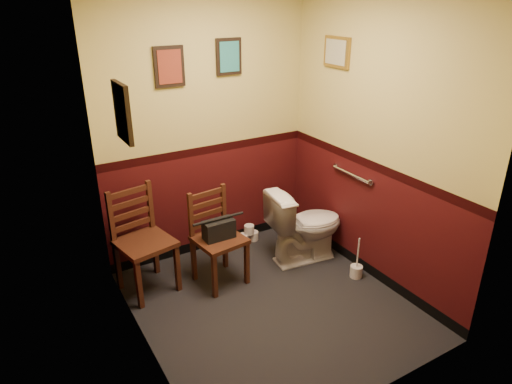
{
  "coord_description": "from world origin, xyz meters",
  "views": [
    {
      "loc": [
        -1.81,
        -2.81,
        2.54
      ],
      "look_at": [
        0.0,
        0.25,
        1.0
      ],
      "focal_mm": 32.0,
      "sensor_mm": 36.0,
      "label": 1
    }
  ],
  "objects": [
    {
      "name": "chair_right",
      "position": [
        -0.22,
        0.59,
        0.45
      ],
      "size": [
        0.47,
        0.47,
        0.91
      ],
      "rotation": [
        0.0,
        0.0,
        0.13
      ],
      "color": "#432114",
      "rests_on": "floor"
    },
    {
      "name": "framed_print_back_b",
      "position": [
        0.25,
        1.18,
        2.0
      ],
      "size": [
        0.26,
        0.04,
        0.34
      ],
      "color": "black",
      "rests_on": "wall_back"
    },
    {
      "name": "tp_stack",
      "position": [
        0.4,
        1.08,
        0.08
      ],
      "size": [
        0.23,
        0.12,
        0.2
      ],
      "color": "silver",
      "rests_on": "floor"
    },
    {
      "name": "wall_front",
      "position": [
        0.0,
        -1.2,
        1.35
      ],
      "size": [
        2.2,
        0.0,
        2.7
      ],
      "primitive_type": "cube",
      "rotation": [
        -1.57,
        0.0,
        0.0
      ],
      "color": "#3C0D0F",
      "rests_on": "ground"
    },
    {
      "name": "toilet_brush",
      "position": [
        0.95,
        -0.06,
        0.07
      ],
      "size": [
        0.12,
        0.12,
        0.43
      ],
      "color": "silver",
      "rests_on": "floor"
    },
    {
      "name": "framed_print_left",
      "position": [
        -1.08,
        0.1,
        1.85
      ],
      "size": [
        0.04,
        0.3,
        0.38
      ],
      "color": "black",
      "rests_on": "wall_left"
    },
    {
      "name": "wall_left",
      "position": [
        -1.1,
        0.0,
        1.35
      ],
      "size": [
        0.0,
        2.4,
        2.7
      ],
      "primitive_type": "cube",
      "rotation": [
        1.57,
        0.0,
        1.57
      ],
      "color": "#3C0D0F",
      "rests_on": "ground"
    },
    {
      "name": "toilet",
      "position": [
        0.72,
        0.48,
        0.38
      ],
      "size": [
        0.83,
        0.53,
        0.77
      ],
      "primitive_type": "imported",
      "rotation": [
        0.0,
        0.0,
        1.45
      ],
      "color": "white",
      "rests_on": "floor"
    },
    {
      "name": "floor",
      "position": [
        0.0,
        0.0,
        0.0
      ],
      "size": [
        2.2,
        2.4,
        0.0
      ],
      "primitive_type": "cube",
      "color": "black",
      "rests_on": "ground"
    },
    {
      "name": "chair_left",
      "position": [
        -0.86,
        0.82,
        0.49
      ],
      "size": [
        0.54,
        0.54,
        0.98
      ],
      "rotation": [
        0.0,
        0.0,
        0.2
      ],
      "color": "#432114",
      "rests_on": "floor"
    },
    {
      "name": "wall_back",
      "position": [
        0.0,
        1.2,
        1.35
      ],
      "size": [
        2.2,
        0.0,
        2.7
      ],
      "primitive_type": "cube",
      "rotation": [
        1.57,
        0.0,
        0.0
      ],
      "color": "#3C0D0F",
      "rests_on": "ground"
    },
    {
      "name": "grab_bar",
      "position": [
        1.07,
        0.25,
        0.95
      ],
      "size": [
        0.05,
        0.56,
        0.06
      ],
      "color": "silver",
      "rests_on": "wall_right"
    },
    {
      "name": "handbag",
      "position": [
        -0.22,
        0.55,
        0.56
      ],
      "size": [
        0.29,
        0.14,
        0.21
      ],
      "rotation": [
        0.0,
        0.0,
        -0.0
      ],
      "color": "black",
      "rests_on": "chair_right"
    },
    {
      "name": "framed_print_right",
      "position": [
        1.08,
        0.6,
        2.05
      ],
      "size": [
        0.04,
        0.34,
        0.28
      ],
      "color": "olive",
      "rests_on": "wall_right"
    },
    {
      "name": "framed_print_back_a",
      "position": [
        -0.35,
        1.18,
        1.95
      ],
      "size": [
        0.28,
        0.04,
        0.36
      ],
      "color": "black",
      "rests_on": "wall_back"
    },
    {
      "name": "wall_right",
      "position": [
        1.1,
        0.0,
        1.35
      ],
      "size": [
        0.0,
        2.4,
        2.7
      ],
      "primitive_type": "cube",
      "rotation": [
        1.57,
        0.0,
        -1.57
      ],
      "color": "#3C0D0F",
      "rests_on": "ground"
    }
  ]
}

